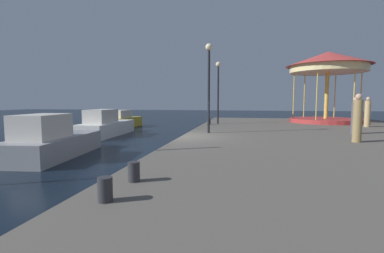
{
  "coord_description": "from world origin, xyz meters",
  "views": [
    {
      "loc": [
        2.86,
        -12.54,
        2.42
      ],
      "look_at": [
        0.05,
        2.39,
        1.03
      ],
      "focal_mm": 26.08,
      "sensor_mm": 36.0,
      "label": 1
    }
  ],
  "objects_px": {
    "person_mid_promenade": "(367,113)",
    "bollard_south": "(134,172)",
    "bollard_north": "(105,189)",
    "lamp_post_mid_promenade": "(218,82)",
    "bollard_center": "(209,122)",
    "lamp_post_near_edge": "(209,73)",
    "person_far_corner": "(358,119)",
    "motorboat_white": "(105,126)",
    "motorboat_yellow": "(122,121)",
    "motorboat_grey": "(51,141)",
    "person_by_the_water": "(355,117)",
    "carousel": "(328,70)"
  },
  "relations": [
    {
      "from": "motorboat_yellow",
      "to": "bollard_center",
      "type": "distance_m",
      "value": 10.14
    },
    {
      "from": "motorboat_yellow",
      "to": "bollard_north",
      "type": "xyz_separation_m",
      "value": [
        9.01,
        -20.12,
        0.4
      ]
    },
    {
      "from": "person_mid_promenade",
      "to": "motorboat_white",
      "type": "bearing_deg",
      "value": -176.19
    },
    {
      "from": "person_mid_promenade",
      "to": "bollard_south",
      "type": "bearing_deg",
      "value": -124.94
    },
    {
      "from": "motorboat_yellow",
      "to": "person_far_corner",
      "type": "distance_m",
      "value": 19.83
    },
    {
      "from": "motorboat_yellow",
      "to": "carousel",
      "type": "xyz_separation_m",
      "value": [
        17.29,
        -1.49,
        4.14
      ]
    },
    {
      "from": "carousel",
      "to": "person_far_corner",
      "type": "distance_m",
      "value": 11.29
    },
    {
      "from": "carousel",
      "to": "motorboat_yellow",
      "type": "bearing_deg",
      "value": 175.08
    },
    {
      "from": "motorboat_grey",
      "to": "lamp_post_near_edge",
      "type": "bearing_deg",
      "value": 28.82
    },
    {
      "from": "lamp_post_near_edge",
      "to": "carousel",
      "type": "bearing_deg",
      "value": 47.75
    },
    {
      "from": "lamp_post_mid_promenade",
      "to": "bollard_center",
      "type": "distance_m",
      "value": 2.94
    },
    {
      "from": "bollard_center",
      "to": "person_far_corner",
      "type": "bearing_deg",
      "value": -46.64
    },
    {
      "from": "lamp_post_near_edge",
      "to": "person_by_the_water",
      "type": "height_order",
      "value": "lamp_post_near_edge"
    },
    {
      "from": "lamp_post_near_edge",
      "to": "bollard_south",
      "type": "relative_size",
      "value": 11.16
    },
    {
      "from": "lamp_post_mid_promenade",
      "to": "bollard_center",
      "type": "relative_size",
      "value": 10.93
    },
    {
      "from": "lamp_post_near_edge",
      "to": "person_by_the_water",
      "type": "relative_size",
      "value": 2.47
    },
    {
      "from": "lamp_post_mid_promenade",
      "to": "person_far_corner",
      "type": "bearing_deg",
      "value": -51.95
    },
    {
      "from": "motorboat_white",
      "to": "bollard_north",
      "type": "relative_size",
      "value": 14.99
    },
    {
      "from": "motorboat_white",
      "to": "person_by_the_water",
      "type": "distance_m",
      "value": 15.29
    },
    {
      "from": "motorboat_grey",
      "to": "bollard_north",
      "type": "xyz_separation_m",
      "value": [
        5.93,
        -6.48,
        0.31
      ]
    },
    {
      "from": "motorboat_white",
      "to": "lamp_post_near_edge",
      "type": "distance_m",
      "value": 9.32
    },
    {
      "from": "lamp_post_mid_promenade",
      "to": "bollard_north",
      "type": "height_order",
      "value": "lamp_post_mid_promenade"
    },
    {
      "from": "lamp_post_mid_promenade",
      "to": "motorboat_white",
      "type": "bearing_deg",
      "value": -166.2
    },
    {
      "from": "motorboat_yellow",
      "to": "person_far_corner",
      "type": "relative_size",
      "value": 2.39
    },
    {
      "from": "person_by_the_water",
      "to": "bollard_south",
      "type": "bearing_deg",
      "value": -127.59
    },
    {
      "from": "carousel",
      "to": "person_mid_promenade",
      "type": "xyz_separation_m",
      "value": [
        1.49,
        -3.52,
        -3.06
      ]
    },
    {
      "from": "motorboat_grey",
      "to": "person_by_the_water",
      "type": "xyz_separation_m",
      "value": [
        13.5,
        4.48,
        0.96
      ]
    },
    {
      "from": "motorboat_grey",
      "to": "lamp_post_near_edge",
      "type": "xyz_separation_m",
      "value": [
        6.35,
        3.49,
        3.15
      ]
    },
    {
      "from": "lamp_post_mid_promenade",
      "to": "person_mid_promenade",
      "type": "xyz_separation_m",
      "value": [
        9.44,
        -0.75,
        -2.1
      ]
    },
    {
      "from": "bollard_south",
      "to": "bollard_north",
      "type": "distance_m",
      "value": 1.15
    },
    {
      "from": "bollard_south",
      "to": "person_by_the_water",
      "type": "relative_size",
      "value": 0.22
    },
    {
      "from": "lamp_post_mid_promenade",
      "to": "person_by_the_water",
      "type": "distance_m",
      "value": 9.0
    },
    {
      "from": "lamp_post_near_edge",
      "to": "person_by_the_water",
      "type": "distance_m",
      "value": 7.55
    },
    {
      "from": "person_far_corner",
      "to": "lamp_post_mid_promenade",
      "type": "bearing_deg",
      "value": 128.05
    },
    {
      "from": "bollard_north",
      "to": "lamp_post_mid_promenade",
      "type": "bearing_deg",
      "value": 88.8
    },
    {
      "from": "bollard_north",
      "to": "person_far_corner",
      "type": "distance_m",
      "value": 10.3
    },
    {
      "from": "lamp_post_near_edge",
      "to": "motorboat_yellow",
      "type": "bearing_deg",
      "value": 132.87
    },
    {
      "from": "bollard_center",
      "to": "person_by_the_water",
      "type": "distance_m",
      "value": 8.83
    },
    {
      "from": "person_by_the_water",
      "to": "motorboat_white",
      "type": "bearing_deg",
      "value": 168.62
    },
    {
      "from": "person_by_the_water",
      "to": "lamp_post_near_edge",
      "type": "bearing_deg",
      "value": -172.09
    },
    {
      "from": "motorboat_grey",
      "to": "motorboat_yellow",
      "type": "height_order",
      "value": "motorboat_grey"
    },
    {
      "from": "motorboat_white",
      "to": "motorboat_yellow",
      "type": "xyz_separation_m",
      "value": [
        -1.62,
        6.15,
        -0.08
      ]
    },
    {
      "from": "lamp_post_near_edge",
      "to": "bollard_south",
      "type": "bearing_deg",
      "value": -92.58
    },
    {
      "from": "lamp_post_near_edge",
      "to": "lamp_post_mid_promenade",
      "type": "height_order",
      "value": "lamp_post_near_edge"
    },
    {
      "from": "motorboat_grey",
      "to": "person_by_the_water",
      "type": "relative_size",
      "value": 3.0
    },
    {
      "from": "lamp_post_mid_promenade",
      "to": "person_far_corner",
      "type": "distance_m",
      "value": 10.34
    },
    {
      "from": "motorboat_yellow",
      "to": "lamp_post_mid_promenade",
      "type": "height_order",
      "value": "lamp_post_mid_promenade"
    },
    {
      "from": "lamp_post_mid_promenade",
      "to": "bollard_south",
      "type": "bearing_deg",
      "value": -91.23
    },
    {
      "from": "bollard_north",
      "to": "bollard_south",
      "type": "bearing_deg",
      "value": 89.16
    },
    {
      "from": "motorboat_grey",
      "to": "person_far_corner",
      "type": "distance_m",
      "value": 12.63
    }
  ]
}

